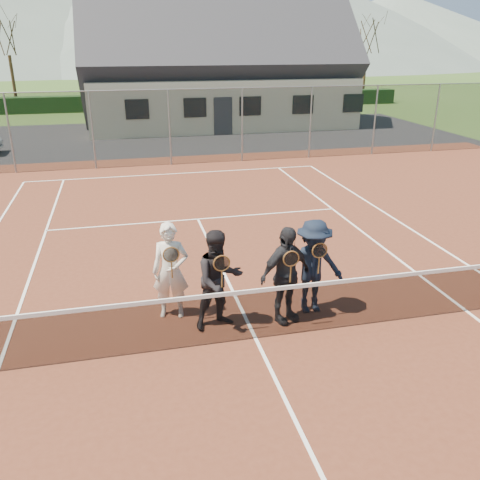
{
  "coord_description": "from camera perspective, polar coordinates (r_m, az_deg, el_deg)",
  "views": [
    {
      "loc": [
        -1.97,
        -7.21,
        4.77
      ],
      "look_at": [
        0.08,
        1.5,
        1.25
      ],
      "focal_mm": 38.0,
      "sensor_mm": 36.0,
      "label": 1
    }
  ],
  "objects": [
    {
      "name": "hill_east",
      "position": [
        117.04,
        17.13,
        21.68
      ],
      "size": [
        90.0,
        90.0,
        14.0
      ],
      "primitive_type": "cone",
      "color": "slate",
      "rests_on": "ground"
    },
    {
      "name": "player_c",
      "position": [
        9.0,
        5.11,
        -3.95
      ],
      "size": [
        1.14,
        0.79,
        1.8
      ],
      "color": "black",
      "rests_on": "court_surface"
    },
    {
      "name": "player_a",
      "position": [
        9.21,
        -7.79,
        -3.45
      ],
      "size": [
        0.73,
        0.56,
        1.8
      ],
      "color": "silver",
      "rests_on": "court_surface"
    },
    {
      "name": "hill_centre",
      "position": [
        104.73,
        -1.23,
        24.86
      ],
      "size": [
        120.0,
        120.0,
        22.0
      ],
      "primitive_type": "cone",
      "color": "slate",
      "rests_on": "ground"
    },
    {
      "name": "ground",
      "position": [
        27.7,
        -9.15,
        11.27
      ],
      "size": [
        220.0,
        220.0,
        0.0
      ],
      "primitive_type": "plane",
      "color": "#304D1B",
      "rests_on": "ground"
    },
    {
      "name": "tree_d",
      "position": [
        42.58,
        6.4,
        22.71
      ],
      "size": [
        3.2,
        3.2,
        7.77
      ],
      "color": "#362113",
      "rests_on": "ground"
    },
    {
      "name": "hedge_row",
      "position": [
        39.49,
        -10.68,
        14.97
      ],
      "size": [
        40.0,
        1.2,
        1.1
      ],
      "primitive_type": "cube",
      "color": "black",
      "rests_on": "ground"
    },
    {
      "name": "player_d",
      "position": [
        9.39,
        8.19,
        -2.98
      ],
      "size": [
        1.16,
        0.67,
        1.8
      ],
      "color": "black",
      "rests_on": "court_surface"
    },
    {
      "name": "clubhouse",
      "position": [
        31.79,
        -2.58,
        20.03
      ],
      "size": [
        15.6,
        8.2,
        7.7
      ],
      "color": "beige",
      "rests_on": "ground"
    },
    {
      "name": "tarmac_carpark",
      "position": [
        27.7,
        -17.56,
        10.57
      ],
      "size": [
        40.0,
        12.0,
        0.01
      ],
      "primitive_type": "cube",
      "color": "black",
      "rests_on": "ground"
    },
    {
      "name": "court_surface",
      "position": [
        8.86,
        1.74,
        -11.03
      ],
      "size": [
        30.0,
        30.0,
        0.02
      ],
      "primitive_type": "cube",
      "color": "#562819",
      "rests_on": "ground"
    },
    {
      "name": "perimeter_fence",
      "position": [
        21.06,
        -7.91,
        12.39
      ],
      "size": [
        30.07,
        0.07,
        3.02
      ],
      "color": "slate",
      "rests_on": "ground"
    },
    {
      "name": "tree_c",
      "position": [
        40.42,
        -8.25,
        22.7
      ],
      "size": [
        3.2,
        3.2,
        7.77
      ],
      "color": "#3B2915",
      "rests_on": "ground"
    },
    {
      "name": "tree_e",
      "position": [
        44.91,
        14.23,
        22.16
      ],
      "size": [
        3.2,
        3.2,
        7.77
      ],
      "color": "#342312",
      "rests_on": "ground"
    },
    {
      "name": "court_markings",
      "position": [
        8.85,
        1.74,
        -10.94
      ],
      "size": [
        11.03,
        23.83,
        0.01
      ],
      "color": "white",
      "rests_on": "court_surface"
    },
    {
      "name": "tennis_net",
      "position": [
        8.59,
        1.78,
        -8.05
      ],
      "size": [
        11.68,
        0.08,
        1.1
      ],
      "color": "slate",
      "rests_on": "ground"
    },
    {
      "name": "player_b",
      "position": [
        8.8,
        -2.38,
        -4.48
      ],
      "size": [
        1.0,
        0.85,
        1.8
      ],
      "color": "black",
      "rests_on": "court_surface"
    },
    {
      "name": "tree_b",
      "position": [
        40.84,
        -24.93,
        21.07
      ],
      "size": [
        3.2,
        3.2,
        7.77
      ],
      "color": "#352213",
      "rests_on": "ground"
    }
  ]
}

